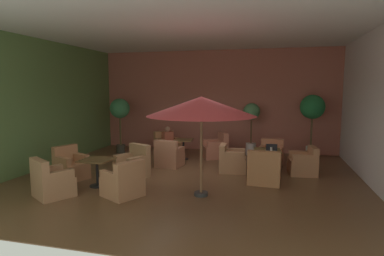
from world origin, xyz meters
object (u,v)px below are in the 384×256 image
armchair_front_left_south (304,164)px  patron_blue_shirt (168,136)px  cafe_table_front_left (267,154)px  armchair_front_right_south (133,165)px  armchair_front_left_east (264,171)px  iced_drink_cup (271,149)px  armchair_front_right_west (71,167)px  patio_umbrella_tall_red (201,107)px  open_laptop (271,149)px  armchair_front_left_north (232,161)px  armchair_mid_center_north (167,146)px  potted_tree_mid_right (312,110)px  potted_tree_left_corner (251,120)px  armchair_front_right_north (52,183)px  armchair_front_right_east (123,183)px  armchair_mid_center_south (216,149)px  armchair_front_left_west (271,156)px  armchair_mid_center_east (169,157)px  cafe_table_mid_center (183,144)px  potted_tree_mid_left (120,112)px

armchair_front_left_south → patron_blue_shirt: size_ratio=1.31×
cafe_table_front_left → armchair_front_right_south: bearing=-160.1°
armchair_front_left_east → iced_drink_cup: 1.01m
patron_blue_shirt → cafe_table_front_left: bearing=-28.0°
armchair_front_right_west → patio_umbrella_tall_red: bearing=-6.9°
cafe_table_front_left → open_laptop: bearing=-39.6°
armchair_front_left_north → armchair_mid_center_north: (-2.72, 2.06, -0.01)m
armchair_front_left_north → armchair_front_right_west: size_ratio=0.88×
cafe_table_front_left → potted_tree_mid_right: bearing=58.9°
iced_drink_cup → open_laptop: (0.01, 0.04, -0.00)m
armchair_front_right_south → potted_tree_left_corner: potted_tree_left_corner is taller
armchair_front_left_south → armchair_front_right_north: (-5.72, -3.40, 0.02)m
cafe_table_front_left → armchair_front_right_east: bearing=-137.7°
armchair_mid_center_north → patron_blue_shirt: patron_blue_shirt is taller
armchair_mid_center_north → potted_tree_left_corner: 3.30m
patio_umbrella_tall_red → armchair_mid_center_north: bearing=117.8°
cafe_table_front_left → potted_tree_mid_right: size_ratio=0.36×
patio_umbrella_tall_red → open_laptop: size_ratio=7.55×
potted_tree_mid_right → armchair_front_right_east: bearing=-131.1°
armchair_front_right_west → iced_drink_cup: size_ratio=8.39×
potted_tree_left_corner → open_laptop: potted_tree_left_corner is taller
patron_blue_shirt → potted_tree_mid_right: bearing=4.6°
patio_umbrella_tall_red → armchair_front_right_south: bearing=154.2°
armchair_mid_center_south → armchair_front_left_west: bearing=-20.0°
armchair_front_right_west → armchair_front_left_south: bearing=18.3°
armchair_mid_center_north → patio_umbrella_tall_red: (2.30, -4.36, 1.75)m
armchair_front_left_east → iced_drink_cup: size_ratio=8.19×
armchair_front_right_north → armchair_mid_center_south: (2.90, 4.99, -0.01)m
armchair_mid_center_east → patron_blue_shirt: patron_blue_shirt is taller
armchair_front_left_south → armchair_front_right_west: size_ratio=0.89×
armchair_mid_center_east → potted_tree_mid_right: size_ratio=0.39×
armchair_front_left_east → armchair_mid_center_east: bearing=159.7°
armchair_front_left_south → armchair_front_right_south: bearing=-162.8°
armchair_front_left_south → cafe_table_mid_center: size_ratio=1.18×
patio_umbrella_tall_red → armchair_front_right_east: bearing=-163.9°
cafe_table_mid_center → patron_blue_shirt: patron_blue_shirt is taller
cafe_table_mid_center → patio_umbrella_tall_red: bearing=-68.2°
armchair_front_left_south → armchair_mid_center_east: (-4.02, -0.07, 0.01)m
armchair_front_right_south → potted_tree_mid_left: bearing=122.2°
patron_blue_shirt → armchair_front_right_east: bearing=-83.3°
armchair_front_left_south → patron_blue_shirt: patron_blue_shirt is taller
potted_tree_left_corner → potted_tree_mid_left: bearing=-170.0°
potted_tree_mid_left → iced_drink_cup: bearing=-18.0°
armchair_front_left_east → armchair_mid_center_east: 3.15m
open_laptop → armchair_front_left_west: bearing=90.0°
armchair_mid_center_north → armchair_mid_center_east: 2.07m
armchair_front_left_north → armchair_mid_center_east: armchair_mid_center_east is taller
armchair_front_left_east → cafe_table_mid_center: (-2.81, 2.25, 0.20)m
armchair_front_right_north → armchair_mid_center_south: size_ratio=1.00×
armchair_front_right_north → armchair_mid_center_east: 3.74m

